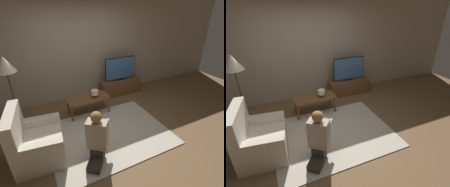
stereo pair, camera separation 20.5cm
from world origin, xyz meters
The scene contains 10 objects.
ground_plane centered at (0.00, 0.00, 0.00)m, with size 10.00×10.00×0.00m, color brown.
wall_back centered at (0.00, 1.93, 1.30)m, with size 10.00×0.06×2.60m.
rug centered at (0.00, 0.00, 0.01)m, with size 2.42×1.85×0.02m.
tv_stand centered at (1.13, 1.57, 0.22)m, with size 1.22×0.37×0.45m.
tv centered at (1.13, 1.57, 0.79)m, with size 0.95×0.08×0.67m.
coffee_table centered at (-0.11, 0.94, 0.39)m, with size 1.00×0.45×0.43m.
floor_lamp centered at (-1.61, 0.91, 1.39)m, with size 0.37×0.37×1.63m.
armchair centered at (-1.38, -0.03, 0.32)m, with size 0.87×0.95×1.00m.
person_kneeling centered at (-0.46, -0.51, 0.49)m, with size 0.65×0.75×0.96m.
table_lamp centered at (0.07, 0.92, 0.54)m, with size 0.18×0.18×0.17m.
Camera 1 is at (-1.23, -2.62, 2.43)m, focal length 28.00 mm.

